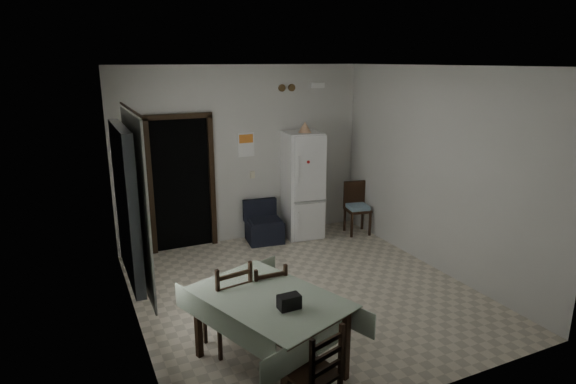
% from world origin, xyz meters
% --- Properties ---
extents(ground, '(4.50, 4.50, 0.00)m').
position_xyz_m(ground, '(0.00, 0.00, 0.00)').
color(ground, beige).
rests_on(ground, ground).
extents(ceiling, '(4.20, 4.50, 0.02)m').
position_xyz_m(ceiling, '(0.00, 0.00, 2.90)').
color(ceiling, white).
rests_on(ceiling, ground).
extents(wall_back, '(4.20, 0.02, 2.90)m').
position_xyz_m(wall_back, '(0.00, 2.25, 1.45)').
color(wall_back, beige).
rests_on(wall_back, ground).
extents(wall_front, '(4.20, 0.02, 2.90)m').
position_xyz_m(wall_front, '(0.00, -2.25, 1.45)').
color(wall_front, beige).
rests_on(wall_front, ground).
extents(wall_left, '(0.02, 4.50, 2.90)m').
position_xyz_m(wall_left, '(-2.10, 0.00, 1.45)').
color(wall_left, beige).
rests_on(wall_left, ground).
extents(wall_right, '(0.02, 4.50, 2.90)m').
position_xyz_m(wall_right, '(2.10, 0.00, 1.45)').
color(wall_right, beige).
rests_on(wall_right, ground).
extents(doorway, '(1.06, 0.52, 2.22)m').
position_xyz_m(doorway, '(-1.05, 2.45, 1.06)').
color(doorway, black).
rests_on(doorway, ground).
extents(window_recess, '(0.10, 1.20, 1.60)m').
position_xyz_m(window_recess, '(-2.15, -0.20, 1.55)').
color(window_recess, silver).
rests_on(window_recess, ground).
extents(curtain, '(0.02, 1.45, 1.85)m').
position_xyz_m(curtain, '(-2.04, -0.20, 1.55)').
color(curtain, silver).
rests_on(curtain, ground).
extents(curtain_rod, '(0.02, 1.60, 0.02)m').
position_xyz_m(curtain_rod, '(-2.03, -0.20, 2.50)').
color(curtain_rod, black).
rests_on(curtain_rod, ground).
extents(calendar, '(0.28, 0.02, 0.40)m').
position_xyz_m(calendar, '(0.05, 2.24, 1.62)').
color(calendar, white).
rests_on(calendar, ground).
extents(calendar_image, '(0.24, 0.01, 0.14)m').
position_xyz_m(calendar_image, '(0.05, 2.23, 1.72)').
color(calendar_image, orange).
rests_on(calendar_image, ground).
extents(light_switch, '(0.08, 0.02, 0.12)m').
position_xyz_m(light_switch, '(0.15, 2.24, 1.10)').
color(light_switch, beige).
rests_on(light_switch, ground).
extents(vent_left, '(0.12, 0.03, 0.12)m').
position_xyz_m(vent_left, '(0.70, 2.23, 2.52)').
color(vent_left, brown).
rests_on(vent_left, ground).
extents(vent_right, '(0.12, 0.03, 0.12)m').
position_xyz_m(vent_right, '(0.88, 2.23, 2.52)').
color(vent_right, brown).
rests_on(vent_right, ground).
extents(emergency_light, '(0.25, 0.07, 0.09)m').
position_xyz_m(emergency_light, '(1.35, 2.21, 2.55)').
color(emergency_light, white).
rests_on(emergency_light, ground).
extents(fridge, '(0.65, 0.65, 1.82)m').
position_xyz_m(fridge, '(0.93, 1.93, 0.91)').
color(fridge, white).
rests_on(fridge, ground).
extents(tan_cone, '(0.22, 0.22, 0.18)m').
position_xyz_m(tan_cone, '(0.94, 1.87, 1.90)').
color(tan_cone, tan).
rests_on(tan_cone, fridge).
extents(navy_seat, '(0.64, 0.62, 0.69)m').
position_xyz_m(navy_seat, '(0.23, 1.93, 0.35)').
color(navy_seat, black).
rests_on(navy_seat, ground).
extents(corner_chair, '(0.46, 0.46, 0.91)m').
position_xyz_m(corner_chair, '(1.87, 1.61, 0.45)').
color(corner_chair, black).
rests_on(corner_chair, ground).
extents(dining_table, '(1.43, 1.74, 0.78)m').
position_xyz_m(dining_table, '(-1.04, -1.29, 0.39)').
color(dining_table, '#9BAC93').
rests_on(dining_table, ground).
extents(black_bag, '(0.20, 0.12, 0.13)m').
position_xyz_m(black_bag, '(-0.96, -1.58, 0.84)').
color(black_bag, black).
rests_on(black_bag, dining_table).
extents(dining_chair_far_left, '(0.49, 0.49, 1.00)m').
position_xyz_m(dining_chair_far_left, '(-1.30, -0.76, 0.50)').
color(dining_chair_far_left, black).
rests_on(dining_chair_far_left, ground).
extents(dining_chair_far_right, '(0.39, 0.39, 0.90)m').
position_xyz_m(dining_chair_far_right, '(-0.86, -0.76, 0.45)').
color(dining_chair_far_right, black).
rests_on(dining_chair_far_right, ground).
extents(dining_chair_near_head, '(0.49, 0.49, 0.92)m').
position_xyz_m(dining_chair_near_head, '(-1.00, -2.10, 0.46)').
color(dining_chair_near_head, black).
rests_on(dining_chair_near_head, ground).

